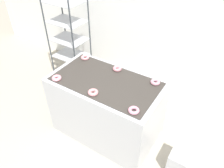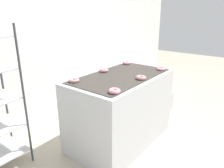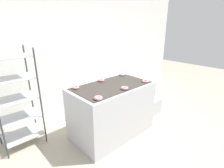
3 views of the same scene
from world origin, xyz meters
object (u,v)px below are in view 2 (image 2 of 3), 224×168
(glaze_bin, at_px, (161,102))
(donut_near_center, at_px, (141,78))
(donut_near_right, at_px, (161,69))
(donut_near_left, at_px, (114,91))
(donut_far_left, at_px, (74,80))
(donut_far_center, at_px, (104,70))
(donut_far_right, at_px, (126,63))
(fryer_machine, at_px, (121,109))

(glaze_bin, xyz_separation_m, donut_near_center, (-1.20, -0.25, 0.82))
(donut_near_right, bearing_deg, donut_near_center, 179.62)
(donut_near_left, relative_size, donut_near_center, 0.99)
(donut_near_right, bearing_deg, donut_far_left, 152.48)
(donut_near_right, distance_m, donut_far_left, 1.26)
(donut_near_left, bearing_deg, donut_near_right, 0.91)
(glaze_bin, distance_m, donut_near_right, 1.07)
(donut_far_center, bearing_deg, donut_far_right, 0.20)
(fryer_machine, relative_size, donut_far_center, 12.01)
(donut_far_left, relative_size, donut_far_right, 1.02)
(glaze_bin, xyz_separation_m, donut_near_left, (-1.77, -0.27, 0.82))
(donut_near_left, bearing_deg, fryer_machine, 29.22)
(fryer_machine, distance_m, glaze_bin, 1.25)
(fryer_machine, bearing_deg, donut_near_right, -27.64)
(donut_far_center, bearing_deg, donut_far_left, -179.95)
(glaze_bin, distance_m, donut_far_center, 1.50)
(donut_near_left, bearing_deg, donut_far_right, 28.50)
(donut_near_center, bearing_deg, glaze_bin, 11.73)
(donut_near_center, xyz_separation_m, donut_far_left, (-0.57, 0.58, -0.00))
(donut_far_center, distance_m, donut_far_right, 0.56)
(glaze_bin, xyz_separation_m, donut_far_left, (-1.77, 0.33, 0.81))
(donut_near_left, xyz_separation_m, donut_far_right, (1.11, 0.60, -0.00))
(donut_near_left, relative_size, donut_far_center, 1.02)
(glaze_bin, height_order, donut_far_right, donut_far_right)
(glaze_bin, bearing_deg, donut_far_left, 169.50)
(fryer_machine, relative_size, donut_near_left, 11.82)
(fryer_machine, distance_m, donut_near_right, 0.81)
(fryer_machine, bearing_deg, donut_near_left, -150.78)
(fryer_machine, bearing_deg, donut_far_right, 27.76)
(donut_near_center, relative_size, donut_far_right, 1.02)
(donut_near_right, bearing_deg, donut_far_right, 90.40)
(donut_far_right, bearing_deg, fryer_machine, -152.24)
(donut_near_left, distance_m, donut_far_left, 0.60)
(fryer_machine, bearing_deg, glaze_bin, -1.85)
(donut_near_right, bearing_deg, donut_near_left, -179.09)
(donut_far_center, bearing_deg, donut_near_right, -45.91)
(donut_far_left, height_order, donut_far_center, donut_far_center)
(donut_near_center, bearing_deg, donut_near_left, -177.84)
(donut_near_left, bearing_deg, donut_far_center, 47.55)
(donut_near_right, height_order, donut_far_right, donut_far_right)
(fryer_machine, bearing_deg, donut_far_center, 91.10)
(donut_near_right, relative_size, donut_far_right, 1.01)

